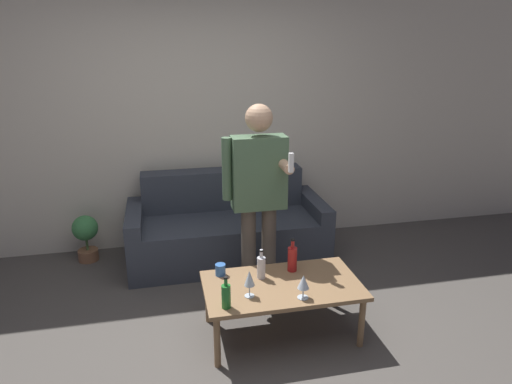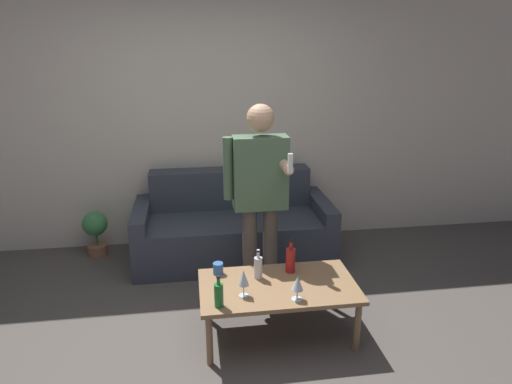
{
  "view_description": "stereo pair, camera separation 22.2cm",
  "coord_description": "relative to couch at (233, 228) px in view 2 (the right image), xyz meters",
  "views": [
    {
      "loc": [
        -0.34,
        -2.4,
        2.03
      ],
      "look_at": [
        0.34,
        0.75,
        0.95
      ],
      "focal_mm": 32.0,
      "sensor_mm": 36.0,
      "label": 1
    },
    {
      "loc": [
        -0.12,
        -2.44,
        2.03
      ],
      "look_at": [
        0.34,
        0.75,
        0.95
      ],
      "focal_mm": 32.0,
      "sensor_mm": 36.0,
      "label": 2
    }
  ],
  "objects": [
    {
      "name": "ground_plane",
      "position": [
        -0.25,
        -1.65,
        -0.29
      ],
      "size": [
        16.0,
        16.0,
        0.0
      ],
      "primitive_type": "plane",
      "color": "#514C47"
    },
    {
      "name": "wall_back",
      "position": [
        -0.25,
        0.45,
        1.06
      ],
      "size": [
        8.0,
        0.06,
        2.7
      ],
      "color": "beige",
      "rests_on": "ground_plane"
    },
    {
      "name": "couch",
      "position": [
        0.0,
        0.0,
        0.0
      ],
      "size": [
        1.86,
        0.82,
        0.82
      ],
      "color": "#383D47",
      "rests_on": "ground_plane"
    },
    {
      "name": "coffee_table",
      "position": [
        0.19,
        -1.32,
        0.07
      ],
      "size": [
        1.1,
        0.62,
        0.4
      ],
      "color": "#8E6B47",
      "rests_on": "ground_plane"
    },
    {
      "name": "bottle_orange",
      "position": [
        0.06,
        -1.21,
        0.2
      ],
      "size": [
        0.06,
        0.06,
        0.22
      ],
      "color": "silver",
      "rests_on": "coffee_table"
    },
    {
      "name": "bottle_green",
      "position": [
        -0.24,
        -1.54,
        0.2
      ],
      "size": [
        0.06,
        0.06,
        0.22
      ],
      "color": "#23752D",
      "rests_on": "coffee_table"
    },
    {
      "name": "bottle_dark",
      "position": [
        0.31,
        -1.15,
        0.21
      ],
      "size": [
        0.07,
        0.07,
        0.25
      ],
      "color": "#B21E1E",
      "rests_on": "coffee_table"
    },
    {
      "name": "wine_glass_near",
      "position": [
        0.27,
        -1.53,
        0.22
      ],
      "size": [
        0.08,
        0.08,
        0.17
      ],
      "color": "silver",
      "rests_on": "coffee_table"
    },
    {
      "name": "wine_glass_far",
      "position": [
        -0.07,
        -1.43,
        0.24
      ],
      "size": [
        0.07,
        0.07,
        0.19
      ],
      "color": "silver",
      "rests_on": "coffee_table"
    },
    {
      "name": "cup_on_table",
      "position": [
        -0.22,
        -1.11,
        0.15
      ],
      "size": [
        0.07,
        0.07,
        0.09
      ],
      "color": "#3366B2",
      "rests_on": "coffee_table"
    },
    {
      "name": "person_standing_front",
      "position": [
        0.15,
        -0.74,
        0.63
      ],
      "size": [
        0.5,
        0.42,
        1.58
      ],
      "color": "brown",
      "rests_on": "ground_plane"
    },
    {
      "name": "potted_plant",
      "position": [
        -1.33,
        0.2,
        -0.02
      ],
      "size": [
        0.24,
        0.24,
        0.46
      ],
      "color": "#936042",
      "rests_on": "ground_plane"
    }
  ]
}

